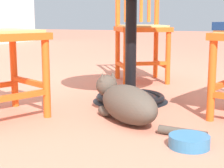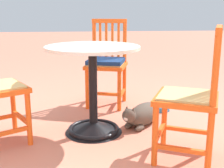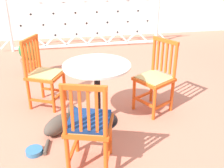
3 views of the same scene
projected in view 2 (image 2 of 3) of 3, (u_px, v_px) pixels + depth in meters
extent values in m
plane|color=#C6755B|center=(90.00, 136.00, 2.49)|extent=(24.00, 24.00, 0.00)
cone|color=black|center=(94.00, 126.00, 2.55)|extent=(0.48, 0.48, 0.10)
torus|color=black|center=(94.00, 129.00, 2.56)|extent=(0.44, 0.44, 0.04)
cylinder|color=black|center=(93.00, 89.00, 2.48)|extent=(0.07, 0.07, 0.66)
cylinder|color=black|center=(93.00, 51.00, 2.40)|extent=(0.20, 0.20, 0.04)
cylinder|color=silver|center=(92.00, 47.00, 2.39)|extent=(0.76, 0.76, 0.02)
cylinder|color=#EA5619|center=(155.00, 134.00, 1.96)|extent=(0.04, 0.04, 0.45)
cylinder|color=#EA5619|center=(164.00, 117.00, 2.28)|extent=(0.04, 0.04, 0.45)
cylinder|color=#EA5619|center=(213.00, 105.00, 1.80)|extent=(0.04, 0.04, 0.91)
cylinder|color=#EA5619|center=(214.00, 91.00, 2.11)|extent=(0.04, 0.04, 0.91)
cube|color=#EA5619|center=(181.00, 149.00, 1.93)|extent=(0.32, 0.17, 0.03)
cube|color=#EA5619|center=(187.00, 130.00, 2.24)|extent=(0.32, 0.17, 0.03)
cube|color=#EA5619|center=(160.00, 132.00, 2.13)|extent=(0.17, 0.32, 0.03)
cube|color=#EA5619|center=(186.00, 99.00, 2.02)|extent=(0.53, 0.53, 0.04)
cube|color=tan|center=(187.00, 95.00, 2.01)|extent=(0.47, 0.47, 0.02)
cube|color=#EA5619|center=(216.00, 66.00, 1.81)|extent=(0.03, 0.03, 0.39)
cube|color=#EA5619|center=(216.00, 64.00, 1.87)|extent=(0.03, 0.03, 0.39)
cube|color=#EA5619|center=(217.00, 63.00, 1.93)|extent=(0.03, 0.03, 0.39)
cube|color=#EA5619|center=(217.00, 61.00, 1.99)|extent=(0.03, 0.03, 0.39)
cube|color=#EA5619|center=(219.00, 30.00, 1.85)|extent=(0.19, 0.36, 0.04)
cylinder|color=#EA5619|center=(119.00, 89.00, 3.04)|extent=(0.04, 0.04, 0.45)
cylinder|color=#EA5619|center=(87.00, 88.00, 3.11)|extent=(0.04, 0.04, 0.45)
cylinder|color=#EA5619|center=(125.00, 61.00, 3.31)|extent=(0.04, 0.04, 0.91)
cylinder|color=#EA5619|center=(95.00, 60.00, 3.38)|extent=(0.04, 0.04, 0.91)
cube|color=#EA5619|center=(122.00, 93.00, 3.23)|extent=(0.13, 0.33, 0.03)
cube|color=#EA5619|center=(91.00, 92.00, 3.29)|extent=(0.13, 0.33, 0.03)
cube|color=#EA5619|center=(103.00, 94.00, 3.09)|extent=(0.33, 0.13, 0.03)
cube|color=#EA5619|center=(106.00, 66.00, 3.19)|extent=(0.50, 0.50, 0.04)
cube|color=tan|center=(106.00, 64.00, 3.18)|extent=(0.44, 0.44, 0.02)
cube|color=#EA5619|center=(119.00, 41.00, 3.27)|extent=(0.03, 0.03, 0.39)
cube|color=#EA5619|center=(112.00, 41.00, 3.28)|extent=(0.03, 0.03, 0.39)
cube|color=#EA5619|center=(106.00, 40.00, 3.30)|extent=(0.03, 0.03, 0.39)
cube|color=#EA5619|center=(100.00, 40.00, 3.31)|extent=(0.03, 0.03, 0.39)
cube|color=#EA5619|center=(109.00, 21.00, 3.24)|extent=(0.37, 0.14, 0.04)
cube|color=navy|center=(106.00, 61.00, 3.18)|extent=(0.45, 0.45, 0.04)
cylinder|color=#EA5619|center=(13.00, 106.00, 2.53)|extent=(0.04, 0.04, 0.45)
cylinder|color=#EA5619|center=(29.00, 117.00, 2.27)|extent=(0.04, 0.04, 0.45)
cube|color=#EA5619|center=(7.00, 133.00, 2.19)|extent=(0.31, 0.20, 0.03)
cube|color=#EA5619|center=(21.00, 117.00, 2.42)|extent=(0.20, 0.31, 0.03)
ellipsoid|color=#4C4238|center=(144.00, 114.00, 2.72)|extent=(0.44, 0.46, 0.19)
ellipsoid|color=silver|center=(138.00, 118.00, 2.65)|extent=(0.23, 0.23, 0.14)
sphere|color=#4C4238|center=(129.00, 116.00, 2.51)|extent=(0.12, 0.12, 0.12)
ellipsoid|color=silver|center=(126.00, 118.00, 2.48)|extent=(0.07, 0.07, 0.04)
cone|color=#4C4238|center=(133.00, 110.00, 2.49)|extent=(0.04, 0.04, 0.04)
cone|color=#4C4238|center=(127.00, 108.00, 2.53)|extent=(0.04, 0.04, 0.04)
ellipsoid|color=#4C4238|center=(140.00, 128.00, 2.58)|extent=(0.12, 0.13, 0.05)
ellipsoid|color=#4C4238|center=(129.00, 125.00, 2.64)|extent=(0.12, 0.13, 0.05)
cylinder|color=#4C4238|center=(151.00, 110.00, 3.04)|extent=(0.07, 0.22, 0.04)
cylinder|color=teal|center=(161.00, 108.00, 3.10)|extent=(0.17, 0.17, 0.05)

